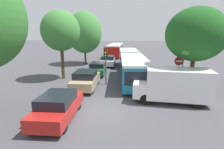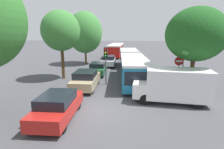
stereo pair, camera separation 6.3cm
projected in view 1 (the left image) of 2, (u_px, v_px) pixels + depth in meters
ground_plane at (99, 110)px, 10.72m from camera, size 200.00×200.00×0.00m
articulated_bus at (131, 62)px, 20.16m from camera, size 3.88×16.06×2.36m
city_bus_rear at (116, 49)px, 36.47m from camera, size 2.54×11.11×2.39m
queued_car_red at (58, 106)px, 9.53m from camera, size 1.98×4.26×1.45m
queued_car_tan at (86, 79)px, 14.96m from camera, size 2.07×4.44×1.51m
queued_car_green at (98, 68)px, 19.90m from camera, size 1.90×4.08×1.39m
queued_car_white at (108, 61)px, 25.16m from camera, size 2.04×4.38×1.49m
white_van at (174, 85)px, 11.80m from camera, size 5.11×2.26×2.31m
traffic_light at (106, 58)px, 15.58m from camera, size 0.33×0.37×3.40m
no_entry_sign at (178, 68)px, 13.98m from camera, size 0.70×0.08×2.82m
direction_sign_post at (184, 57)px, 15.50m from camera, size 0.15×1.40×3.60m
tree_left_mid at (62, 32)px, 17.32m from camera, size 3.81×3.81×6.85m
tree_left_far at (85, 33)px, 25.99m from camera, size 5.14×5.14×7.77m
tree_right_near at (195, 36)px, 12.34m from camera, size 4.23×4.23×6.45m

